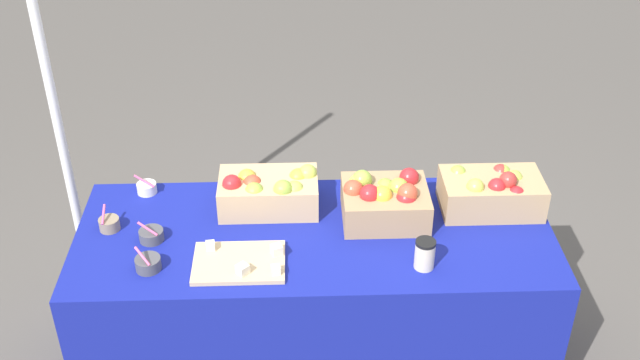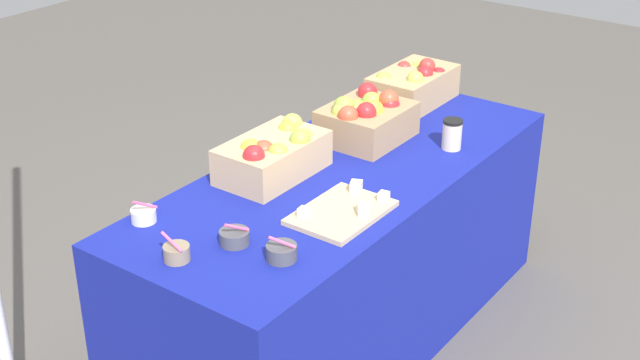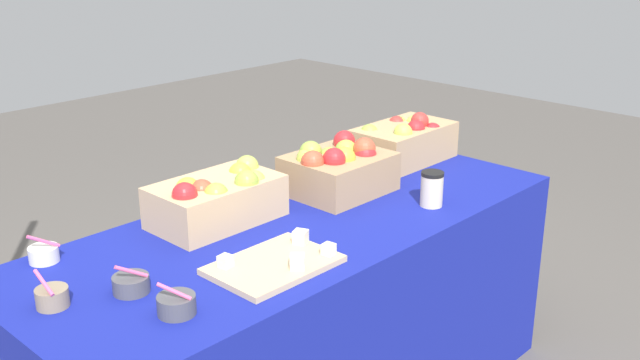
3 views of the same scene
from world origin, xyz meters
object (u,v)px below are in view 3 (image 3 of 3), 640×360
apple_crate_left (404,141)px  sample_bowl_far (176,304)px  apple_crate_middle (338,168)px  coffee_cup (432,189)px  cutting_board_front (275,263)px  sample_bowl_mid (52,297)px  sample_bowl_extra (131,284)px  sample_bowl_near (44,254)px  apple_crate_right (218,198)px

apple_crate_left → sample_bowl_far: (-1.36, -0.35, -0.06)m
apple_crate_left → sample_bowl_far: bearing=-165.7°
apple_crate_middle → coffee_cup: 0.34m
cutting_board_front → sample_bowl_mid: bearing=155.6°
apple_crate_middle → sample_bowl_extra: bearing=-172.8°
cutting_board_front → sample_bowl_near: bearing=130.3°
sample_bowl_extra → coffee_cup: bearing=-11.0°
sample_bowl_far → coffee_cup: (1.03, -0.02, 0.03)m
sample_bowl_near → sample_bowl_far: bearing=-80.8°
apple_crate_left → sample_bowl_mid: (-1.55, -0.09, -0.06)m
sample_bowl_mid → sample_bowl_extra: sample_bowl_mid is taller
sample_bowl_near → sample_bowl_far: same height
apple_crate_left → apple_crate_middle: same height
cutting_board_front → sample_bowl_extra: size_ratio=3.59×
coffee_cup → sample_bowl_far: bearing=178.6°
sample_bowl_near → sample_bowl_far: size_ratio=1.01×
apple_crate_left → cutting_board_front: apple_crate_left is taller
apple_crate_left → sample_bowl_near: (-1.44, 0.17, -0.06)m
apple_crate_right → apple_crate_left: bearing=-2.4°
sample_bowl_mid → sample_bowl_far: size_ratio=1.00×
sample_bowl_mid → apple_crate_middle: bearing=2.1°
apple_crate_left → sample_bowl_mid: apple_crate_left is taller
sample_bowl_near → sample_bowl_extra: bearing=-78.4°
sample_bowl_near → sample_bowl_extra: size_ratio=1.01×
apple_crate_left → sample_bowl_extra: (-1.37, -0.17, -0.06)m
sample_bowl_far → coffee_cup: size_ratio=0.80×
apple_crate_middle → sample_bowl_mid: 1.10m
sample_bowl_mid → sample_bowl_extra: (0.18, -0.08, -0.00)m
apple_crate_right → cutting_board_front: size_ratio=1.18×
apple_crate_left → sample_bowl_extra: size_ratio=4.26×
sample_bowl_near → apple_crate_left: bearing=-6.5°
sample_bowl_mid → sample_bowl_far: bearing=-53.0°
sample_bowl_mid → sample_bowl_extra: bearing=-23.4°
sample_bowl_far → coffee_cup: coffee_cup is taller
apple_crate_left → coffee_cup: bearing=-131.7°
cutting_board_front → apple_crate_right: bearing=74.7°
apple_crate_right → sample_bowl_far: bearing=-139.0°
sample_bowl_mid → coffee_cup: (1.22, -0.28, 0.03)m
apple_crate_middle → apple_crate_right: size_ratio=0.85×
sample_bowl_far → sample_bowl_near: bearing=99.2°
coffee_cup → apple_crate_left: bearing=48.3°
sample_bowl_near → sample_bowl_mid: 0.28m
apple_crate_left → sample_bowl_mid: size_ratio=4.24×
sample_bowl_mid → sample_bowl_far: 0.32m
sample_bowl_near → cutting_board_front: bearing=-49.7°
apple_crate_right → sample_bowl_near: 0.54m
cutting_board_front → coffee_cup: (0.69, -0.04, 0.05)m
sample_bowl_far → apple_crate_middle: bearing=18.0°
apple_crate_left → sample_bowl_near: apple_crate_left is taller
coffee_cup → sample_bowl_mid: bearing=167.1°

